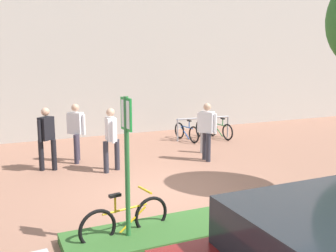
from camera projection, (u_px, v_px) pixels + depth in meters
ground_plane at (166, 192)px, 9.05m from camera, size 60.00×60.00×0.00m
building_facade at (86, 4)px, 14.90m from camera, size 28.00×1.20×10.00m
planter_strip at (250, 216)px, 7.53m from camera, size 7.00×1.10×0.16m
parking_sign_post at (127, 150)px, 6.29m from camera, size 0.08×0.36×2.47m
bike_at_sign at (126, 220)px, 6.67m from camera, size 1.66×0.46×0.86m
bike_rack_cluster at (203, 130)px, 14.65m from camera, size 2.11×1.62×0.83m
bollard_steel at (203, 139)px, 12.62m from camera, size 0.16×0.16×0.90m
person_casual_tan at (76, 129)px, 11.43m from camera, size 0.47×0.52×1.72m
person_suited_navy at (47, 135)px, 10.60m from camera, size 0.48×0.44×1.72m
person_shirt_white at (111, 136)px, 10.50m from camera, size 0.49×0.61×1.72m
person_shirt_blue at (207, 128)px, 11.59m from camera, size 0.44×0.50×1.72m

